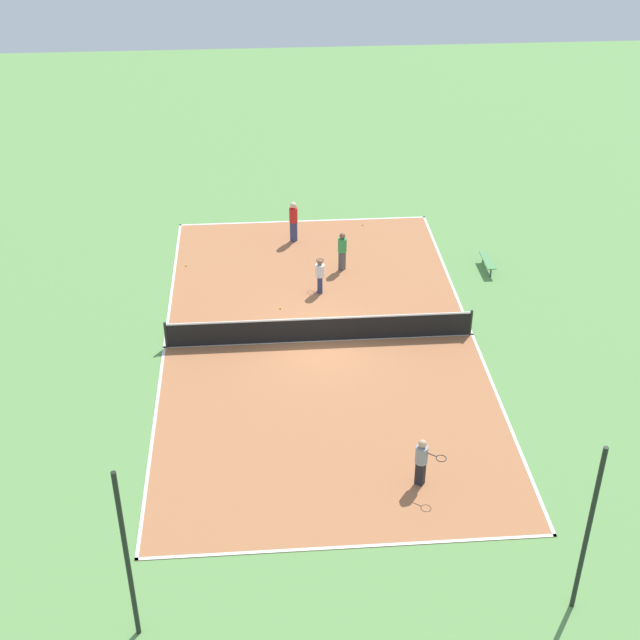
# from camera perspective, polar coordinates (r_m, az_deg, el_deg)

# --- Properties ---
(ground_plane) EXTENTS (80.00, 80.00, 0.00)m
(ground_plane) POSITION_cam_1_polar(r_m,az_deg,el_deg) (32.14, 0.00, -1.36)
(ground_plane) COLOR #60934C
(court_surface) EXTENTS (11.26, 20.20, 0.02)m
(court_surface) POSITION_cam_1_polar(r_m,az_deg,el_deg) (32.14, 0.00, -1.35)
(court_surface) COLOR #AD6B42
(court_surface) RESTS_ON ground_plane
(tennis_net) EXTENTS (11.06, 0.10, 1.02)m
(tennis_net) POSITION_cam_1_polar(r_m,az_deg,el_deg) (31.85, 0.00, -0.55)
(tennis_net) COLOR black
(tennis_net) RESTS_ON court_surface
(bench) EXTENTS (0.36, 1.58, 0.45)m
(bench) POSITION_cam_1_polar(r_m,az_deg,el_deg) (37.27, 10.67, 3.73)
(bench) COLOR #4C8C4C
(bench) RESTS_ON ground_plane
(player_near_white) EXTENTS (0.41, 0.96, 1.43)m
(player_near_white) POSITION_cam_1_polar(r_m,az_deg,el_deg) (34.75, -0.00, 2.96)
(player_near_white) COLOR navy
(player_near_white) RESTS_ON court_surface
(player_far_green) EXTENTS (0.51, 0.51, 1.66)m
(player_far_green) POSITION_cam_1_polar(r_m,az_deg,el_deg) (36.33, 1.43, 4.58)
(player_far_green) COLOR #4C4C51
(player_far_green) RESTS_ON court_surface
(player_baseline_gray) EXTENTS (0.94, 0.83, 1.59)m
(player_baseline_gray) POSITION_cam_1_polar(r_m,az_deg,el_deg) (25.69, 6.52, -8.85)
(player_baseline_gray) COLOR black
(player_baseline_gray) RESTS_ON court_surface
(player_coach_red) EXTENTS (0.51, 0.51, 1.82)m
(player_coach_red) POSITION_cam_1_polar(r_m,az_deg,el_deg) (38.65, -1.71, 6.50)
(player_coach_red) COLOR navy
(player_coach_red) RESTS_ON court_surface
(tennis_ball_left_sideline) EXTENTS (0.07, 0.07, 0.07)m
(tennis_ball_left_sideline) POSITION_cam_1_polar(r_m,az_deg,el_deg) (34.04, -2.55, 0.77)
(tennis_ball_left_sideline) COLOR #CCE033
(tennis_ball_left_sideline) RESTS_ON court_surface
(tennis_ball_near_net) EXTENTS (0.07, 0.07, 0.07)m
(tennis_ball_near_net) POSITION_cam_1_polar(r_m,az_deg,el_deg) (40.50, 2.76, 6.11)
(tennis_ball_near_net) COLOR #CCE033
(tennis_ball_near_net) RESTS_ON court_surface
(tennis_ball_right_alley) EXTENTS (0.07, 0.07, 0.07)m
(tennis_ball_right_alley) POSITION_cam_1_polar(r_m,az_deg,el_deg) (37.42, -8.57, 3.48)
(tennis_ball_right_alley) COLOR #CCE033
(tennis_ball_right_alley) RESTS_ON court_surface
(fence_post_back_left) EXTENTS (0.12, 0.12, 5.04)m
(fence_post_back_left) POSITION_cam_1_polar(r_m,az_deg,el_deg) (22.12, 16.77, -12.83)
(fence_post_back_left) COLOR black
(fence_post_back_left) RESTS_ON ground_plane
(fence_post_back_right) EXTENTS (0.12, 0.12, 5.04)m
(fence_post_back_right) POSITION_cam_1_polar(r_m,az_deg,el_deg) (21.12, -12.26, -14.64)
(fence_post_back_right) COLOR black
(fence_post_back_right) RESTS_ON ground_plane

